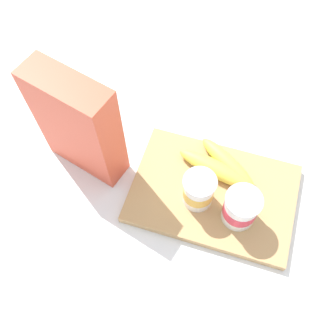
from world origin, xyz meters
The scene contains 6 objects.
ground_plane centered at (0.00, 0.00, 0.00)m, with size 2.40×2.40×0.00m, color white.
cutting_board centered at (0.00, 0.00, 0.01)m, with size 0.35×0.24×0.02m, color tan.
cereal_box centered at (0.30, -0.01, 0.13)m, with size 0.18×0.07×0.26m, color #D85138.
yogurt_cup_front centered at (-0.06, 0.04, 0.06)m, with size 0.07×0.07×0.09m.
yogurt_cup_back centered at (0.03, 0.03, 0.06)m, with size 0.07×0.07×0.09m.
banana_bunch centered at (0.00, -0.06, 0.04)m, with size 0.19×0.12×0.03m.
Camera 1 is at (-0.01, 0.36, 0.76)m, focal length 40.13 mm.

